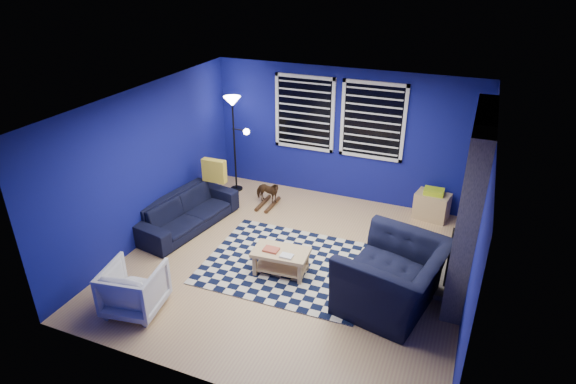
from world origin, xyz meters
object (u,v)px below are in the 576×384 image
Objects in this scene: armchair_big at (393,277)px; coffee_table at (281,257)px; rocking_horse at (267,192)px; tv at (483,156)px; sofa at (187,212)px; armchair_bent at (134,288)px; cabinet at (432,205)px; floor_lamp at (234,115)px.

armchair_big reaches higher than coffee_table.
tv is at bearing -80.66° from rocking_horse.
sofa is at bearing 144.52° from rocking_horse.
rocking_horse is at bearing -28.23° from sofa.
armchair_bent is 1.15× the size of cabinet.
cabinet is 0.33× the size of floor_lamp.
cabinet is (1.84, 2.57, -0.03)m from coffee_table.
sofa is 4.32m from cabinet.
armchair_bent is (0.57, -2.12, 0.05)m from sofa.
floor_lamp reaches higher than armchair_bent.
rocking_horse is at bearing -173.21° from tv.
rocking_horse is (-3.58, -0.43, -1.11)m from tv.
sofa is at bearing -89.63° from armchair_big.
tv is at bearing -10.26° from cabinet.
armchair_big is (3.69, -0.76, 0.16)m from sofa.
armchair_bent is at bearing -136.39° from tv.
floor_lamp reaches higher than sofa.
armchair_big is 1.66m from coffee_table.
armchair_big is at bearing -83.86° from cabinet.
armchair_bent is at bearing -54.32° from armchair_big.
armchair_bent reaches higher than rocking_horse.
armchair_bent is (-3.97, -3.79, -1.07)m from tv.
rocking_horse is 2.99m from cabinet.
floor_lamp is (0.11, 1.64, 1.27)m from sofa.
cabinet is (2.91, 0.68, -0.03)m from rocking_horse.
armchair_bent is (-3.11, -1.37, -0.12)m from armchair_big.
tv is 5.59m from armchair_bent.
sofa is at bearing -143.51° from cabinet.
armchair_big is 1.89× the size of armchair_bent.
cabinet is at bearing -138.57° from armchair_bent.
armchair_big is at bearing -109.57° from tv.
armchair_bent is 0.38× the size of floor_lamp.
tv is at bearing -60.13° from sofa.
cabinet is at bearing 4.07° from floor_lamp.
coffee_table is at bearing -147.93° from rocking_horse.
floor_lamp is (-0.85, 0.41, 1.28)m from rocking_horse.
armchair_bent is 0.86× the size of coffee_table.
tv is 4.44m from floor_lamp.
floor_lamp reaches higher than coffee_table.
armchair_big reaches higher than cabinet.
tv is 1.96× the size of rocking_horse.
sofa is (-4.55, -1.66, -1.11)m from tv.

